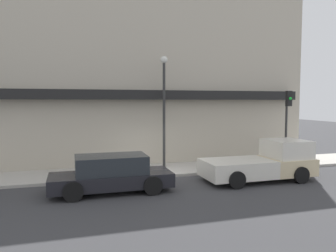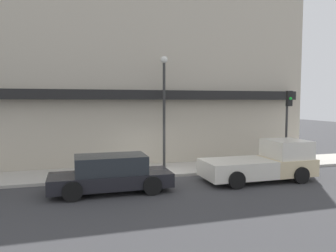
{
  "view_description": "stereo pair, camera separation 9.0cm",
  "coord_description": "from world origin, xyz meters",
  "px_view_note": "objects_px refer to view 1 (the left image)",
  "views": [
    {
      "loc": [
        -3.94,
        -14.44,
        3.56
      ],
      "look_at": [
        0.75,
        1.16,
        2.33
      ],
      "focal_mm": 35.0,
      "sensor_mm": 36.0,
      "label": 1
    },
    {
      "loc": [
        -3.86,
        -14.46,
        3.56
      ],
      "look_at": [
        0.75,
        1.16,
        2.33
      ],
      "focal_mm": 35.0,
      "sensor_mm": 36.0,
      "label": 2
    }
  ],
  "objects_px": {
    "pickup_truck": "(264,163)",
    "traffic_light": "(287,115)",
    "fire_hydrant": "(123,168)",
    "street_lamp": "(164,99)",
    "parked_car": "(111,174)"
  },
  "relations": [
    {
      "from": "pickup_truck",
      "to": "traffic_light",
      "type": "xyz_separation_m",
      "value": [
        2.65,
        1.99,
        2.06
      ]
    },
    {
      "from": "fire_hydrant",
      "to": "street_lamp",
      "type": "distance_m",
      "value": 4.15
    },
    {
      "from": "pickup_truck",
      "to": "parked_car",
      "type": "height_order",
      "value": "pickup_truck"
    },
    {
      "from": "pickup_truck",
      "to": "parked_car",
      "type": "bearing_deg",
      "value": -178.68
    },
    {
      "from": "street_lamp",
      "to": "traffic_light",
      "type": "height_order",
      "value": "street_lamp"
    },
    {
      "from": "parked_car",
      "to": "traffic_light",
      "type": "xyz_separation_m",
      "value": [
        9.52,
        1.99,
        2.13
      ]
    },
    {
      "from": "parked_car",
      "to": "traffic_light",
      "type": "relative_size",
      "value": 1.19
    },
    {
      "from": "fire_hydrant",
      "to": "traffic_light",
      "type": "distance_m",
      "value": 9.04
    },
    {
      "from": "fire_hydrant",
      "to": "pickup_truck",
      "type": "bearing_deg",
      "value": -20.49
    },
    {
      "from": "fire_hydrant",
      "to": "traffic_light",
      "type": "relative_size",
      "value": 0.17
    },
    {
      "from": "parked_car",
      "to": "fire_hydrant",
      "type": "height_order",
      "value": "parked_car"
    },
    {
      "from": "street_lamp",
      "to": "traffic_light",
      "type": "relative_size",
      "value": 1.44
    },
    {
      "from": "pickup_truck",
      "to": "parked_car",
      "type": "distance_m",
      "value": 6.87
    },
    {
      "from": "pickup_truck",
      "to": "traffic_light",
      "type": "relative_size",
      "value": 1.26
    },
    {
      "from": "street_lamp",
      "to": "pickup_truck",
      "type": "bearing_deg",
      "value": -42.76
    }
  ]
}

